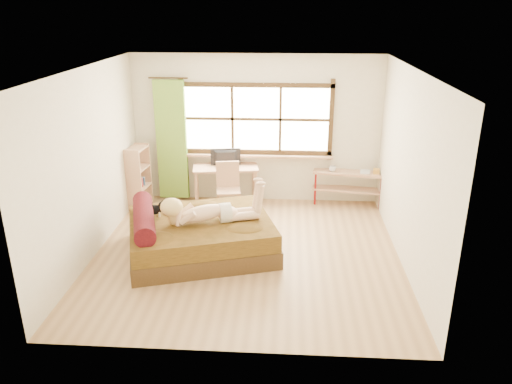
# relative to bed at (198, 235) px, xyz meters

# --- Properties ---
(floor) EXTENTS (4.50, 4.50, 0.00)m
(floor) POSITION_rel_bed_xyz_m (0.73, -0.01, -0.28)
(floor) COLOR #9E754C
(floor) RESTS_ON ground
(ceiling) EXTENTS (4.50, 4.50, 0.00)m
(ceiling) POSITION_rel_bed_xyz_m (0.73, -0.01, 2.42)
(ceiling) COLOR white
(ceiling) RESTS_ON wall_back
(wall_back) EXTENTS (4.50, 0.00, 4.50)m
(wall_back) POSITION_rel_bed_xyz_m (0.73, 2.24, 1.07)
(wall_back) COLOR silver
(wall_back) RESTS_ON floor
(wall_front) EXTENTS (4.50, 0.00, 4.50)m
(wall_front) POSITION_rel_bed_xyz_m (0.73, -2.26, 1.07)
(wall_front) COLOR silver
(wall_front) RESTS_ON floor
(wall_left) EXTENTS (0.00, 4.50, 4.50)m
(wall_left) POSITION_rel_bed_xyz_m (-1.52, -0.01, 1.07)
(wall_left) COLOR silver
(wall_left) RESTS_ON floor
(wall_right) EXTENTS (0.00, 4.50, 4.50)m
(wall_right) POSITION_rel_bed_xyz_m (2.98, -0.01, 1.07)
(wall_right) COLOR silver
(wall_right) RESTS_ON floor
(window) EXTENTS (2.80, 0.16, 1.46)m
(window) POSITION_rel_bed_xyz_m (0.73, 2.21, 1.23)
(window) COLOR #FFEDBF
(window) RESTS_ON wall_back
(curtain) EXTENTS (0.55, 0.10, 2.20)m
(curtain) POSITION_rel_bed_xyz_m (-0.82, 2.12, 0.87)
(curtain) COLOR #3F7B21
(curtain) RESTS_ON wall_back
(bed) EXTENTS (2.47, 2.20, 0.79)m
(bed) POSITION_rel_bed_xyz_m (0.00, 0.00, 0.00)
(bed) COLOR black
(bed) RESTS_ON floor
(woman) EXTENTS (1.51, 0.83, 0.62)m
(woman) POSITION_rel_bed_xyz_m (0.20, -0.03, 0.55)
(woman) COLOR #E2B491
(woman) RESTS_ON bed
(kitten) EXTENTS (0.33, 0.21, 0.25)m
(kitten) POSITION_rel_bed_xyz_m (-0.67, 0.12, 0.36)
(kitten) COLOR black
(kitten) RESTS_ON bed
(desk) EXTENTS (1.23, 0.70, 0.73)m
(desk) POSITION_rel_bed_xyz_m (0.19, 1.94, 0.35)
(desk) COLOR tan
(desk) RESTS_ON floor
(monitor) EXTENTS (0.55, 0.15, 0.31)m
(monitor) POSITION_rel_bed_xyz_m (0.19, 1.99, 0.61)
(monitor) COLOR black
(monitor) RESTS_ON desk
(chair) EXTENTS (0.46, 0.46, 0.91)m
(chair) POSITION_rel_bed_xyz_m (0.28, 1.57, 0.23)
(chair) COLOR tan
(chair) RESTS_ON floor
(pipe_shelf) EXTENTS (1.32, 0.52, 0.73)m
(pipe_shelf) POSITION_rel_bed_xyz_m (2.45, 2.06, 0.19)
(pipe_shelf) COLOR tan
(pipe_shelf) RESTS_ON floor
(cup) EXTENTS (0.14, 0.14, 0.10)m
(cup) POSITION_rel_bed_xyz_m (2.14, 2.06, 0.41)
(cup) COLOR gray
(cup) RESTS_ON pipe_shelf
(book) EXTENTS (0.21, 0.27, 0.02)m
(book) POSITION_rel_bed_xyz_m (2.64, 2.06, 0.37)
(book) COLOR gray
(book) RESTS_ON pipe_shelf
(bookshelf) EXTENTS (0.33, 0.52, 1.15)m
(bookshelf) POSITION_rel_bed_xyz_m (-1.35, 1.67, 0.30)
(bookshelf) COLOR tan
(bookshelf) RESTS_ON floor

